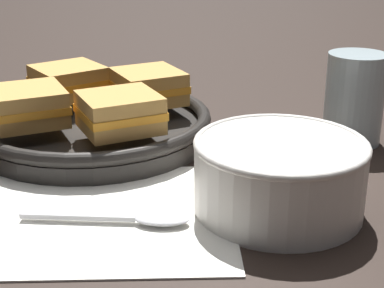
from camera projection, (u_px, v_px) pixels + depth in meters
The scene contains 10 objects.
ground_plane at pixel (168, 194), 0.66m from camera, with size 4.00×4.00×0.00m, color black.
napkin at pixel (97, 213), 0.61m from camera, with size 0.30×0.26×0.00m.
soup_bowl at pixel (279, 171), 0.61m from camera, with size 0.18×0.18×0.08m.
spoon at pixel (139, 218), 0.59m from camera, with size 0.17×0.03×0.01m.
skillet at pixel (94, 126), 0.82m from camera, with size 0.33×0.33×0.04m.
sandwich_near_left at pixel (68, 81), 0.87m from camera, with size 0.13×0.13×0.05m.
sandwich_near_right at pixel (29, 106), 0.76m from camera, with size 0.12×0.13×0.05m.
sandwich_far_left at pixel (120, 112), 0.73m from camera, with size 0.13×0.12×0.05m.
sandwich_far_right at pixel (148, 86), 0.84m from camera, with size 0.13×0.13×0.05m.
drinking_glass at pixel (354, 99), 0.80m from camera, with size 0.08×0.08×0.12m.
Camera 1 is at (0.06, -0.60, 0.29)m, focal length 55.00 mm.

